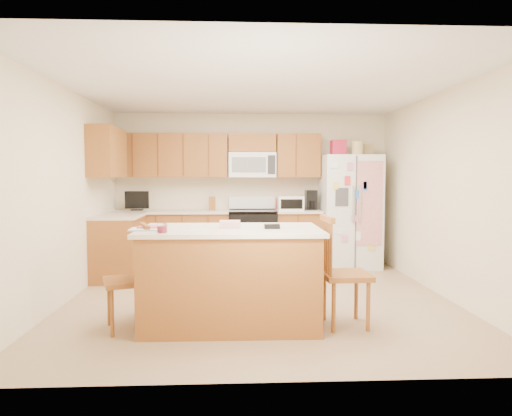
{
  "coord_description": "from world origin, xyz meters",
  "views": [
    {
      "loc": [
        -0.29,
        -5.39,
        1.47
      ],
      "look_at": [
        -0.02,
        0.35,
        1.07
      ],
      "focal_mm": 32.0,
      "sensor_mm": 36.0,
      "label": 1
    }
  ],
  "objects": [
    {
      "name": "ground",
      "position": [
        0.0,
        0.0,
        0.0
      ],
      "size": [
        4.5,
        4.5,
        0.0
      ],
      "primitive_type": "plane",
      "color": "tan",
      "rests_on": "ground"
    },
    {
      "name": "room_shell",
      "position": [
        0.0,
        0.0,
        1.44
      ],
      "size": [
        4.6,
        4.6,
        2.52
      ],
      "color": "beige",
      "rests_on": "ground"
    },
    {
      "name": "cabinetry",
      "position": [
        -0.98,
        1.79,
        0.91
      ],
      "size": [
        3.36,
        1.56,
        2.15
      ],
      "color": "#94491B",
      "rests_on": "ground"
    },
    {
      "name": "stove",
      "position": [
        0.0,
        1.94,
        0.47
      ],
      "size": [
        0.76,
        0.65,
        1.13
      ],
      "color": "black",
      "rests_on": "ground"
    },
    {
      "name": "refrigerator",
      "position": [
        1.57,
        1.87,
        0.92
      ],
      "size": [
        0.9,
        0.79,
        2.04
      ],
      "color": "white",
      "rests_on": "ground"
    },
    {
      "name": "island",
      "position": [
        -0.33,
        -0.95,
        0.49
      ],
      "size": [
        1.82,
        1.04,
        1.05
      ],
      "color": "#94491B",
      "rests_on": "ground"
    },
    {
      "name": "windsor_chair_left",
      "position": [
        -1.3,
        -1.03,
        0.48
      ],
      "size": [
        0.53,
        0.55,
        1.01
      ],
      "color": "#94491B",
      "rests_on": "ground"
    },
    {
      "name": "windsor_chair_back",
      "position": [
        -0.41,
        -0.34,
        0.44
      ],
      "size": [
        0.48,
        0.47,
        0.93
      ],
      "color": "#94491B",
      "rests_on": "ground"
    },
    {
      "name": "windsor_chair_right",
      "position": [
        0.77,
        -1.04,
        0.51
      ],
      "size": [
        0.46,
        0.48,
        1.08
      ],
      "color": "#94491B",
      "rests_on": "ground"
    }
  ]
}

